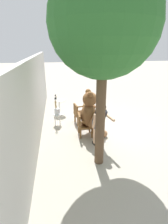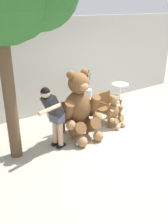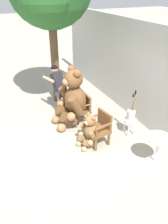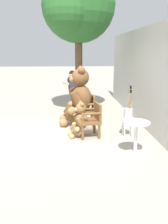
{
  "view_description": "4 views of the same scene",
  "coord_description": "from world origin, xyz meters",
  "px_view_note": "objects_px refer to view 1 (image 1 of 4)",
  "views": [
    {
      "loc": [
        -6.29,
        1.64,
        3.15
      ],
      "look_at": [
        -0.25,
        0.68,
        0.81
      ],
      "focal_mm": 28.0,
      "sensor_mm": 36.0,
      "label": 1
    },
    {
      "loc": [
        -3.66,
        -4.2,
        3.1
      ],
      "look_at": [
        -0.32,
        0.63,
        0.57
      ],
      "focal_mm": 40.0,
      "sensor_mm": 36.0,
      "label": 2
    },
    {
      "loc": [
        4.51,
        -1.53,
        3.6
      ],
      "look_at": [
        0.02,
        0.57,
        0.68
      ],
      "focal_mm": 35.0,
      "sensor_mm": 36.0,
      "label": 3
    },
    {
      "loc": [
        6.63,
        0.16,
        2.13
      ],
      "look_at": [
        0.32,
        0.58,
        0.59
      ],
      "focal_mm": 40.0,
      "sensor_mm": 36.0,
      "label": 4
    }
  ],
  "objects_px": {
    "brush_bucket": "(57,111)",
    "patio_tree": "(105,26)",
    "white_stool": "(57,117)",
    "teddy_bear_large": "(91,114)",
    "wooden_chair_right": "(80,113)",
    "teddy_bear_small": "(86,113)",
    "round_side_table": "(59,105)",
    "person_visitor": "(99,121)",
    "wooden_chair_left": "(84,124)"
  },
  "relations": [
    {
      "from": "wooden_chair_right",
      "to": "patio_tree",
      "type": "height_order",
      "value": "patio_tree"
    },
    {
      "from": "brush_bucket",
      "to": "round_side_table",
      "type": "height_order",
      "value": "brush_bucket"
    },
    {
      "from": "teddy_bear_small",
      "to": "patio_tree",
      "type": "relative_size",
      "value": 0.19
    },
    {
      "from": "teddy_bear_large",
      "to": "white_stool",
      "type": "distance_m",
      "value": 1.72
    },
    {
      "from": "brush_bucket",
      "to": "teddy_bear_large",
      "type": "bearing_deg",
      "value": -132.43
    },
    {
      "from": "brush_bucket",
      "to": "patio_tree",
      "type": "height_order",
      "value": "patio_tree"
    },
    {
      "from": "teddy_bear_large",
      "to": "brush_bucket",
      "type": "distance_m",
      "value": 1.67
    },
    {
      "from": "teddy_bear_large",
      "to": "white_stool",
      "type": "relative_size",
      "value": 3.74
    },
    {
      "from": "wooden_chair_left",
      "to": "brush_bucket",
      "type": "distance_m",
      "value": 1.47
    },
    {
      "from": "teddy_bear_small",
      "to": "brush_bucket",
      "type": "height_order",
      "value": "brush_bucket"
    },
    {
      "from": "person_visitor",
      "to": "patio_tree",
      "type": "xyz_separation_m",
      "value": [
        -0.75,
        0.14,
        2.64
      ]
    },
    {
      "from": "teddy_bear_small",
      "to": "brush_bucket",
      "type": "bearing_deg",
      "value": 89.92
    },
    {
      "from": "wooden_chair_right",
      "to": "teddy_bear_large",
      "type": "distance_m",
      "value": 1.19
    },
    {
      "from": "wooden_chair_right",
      "to": "brush_bucket",
      "type": "height_order",
      "value": "brush_bucket"
    },
    {
      "from": "teddy_bear_large",
      "to": "patio_tree",
      "type": "height_order",
      "value": "patio_tree"
    },
    {
      "from": "person_visitor",
      "to": "teddy_bear_large",
      "type": "bearing_deg",
      "value": 8.19
    },
    {
      "from": "teddy_bear_large",
      "to": "round_side_table",
      "type": "relative_size",
      "value": 2.39
    },
    {
      "from": "brush_bucket",
      "to": "teddy_bear_small",
      "type": "bearing_deg",
      "value": -90.08
    },
    {
      "from": "teddy_bear_small",
      "to": "white_stool",
      "type": "relative_size",
      "value": 1.98
    },
    {
      "from": "person_visitor",
      "to": "round_side_table",
      "type": "distance_m",
      "value": 3.37
    },
    {
      "from": "wooden_chair_left",
      "to": "brush_bucket",
      "type": "height_order",
      "value": "brush_bucket"
    },
    {
      "from": "white_stool",
      "to": "teddy_bear_large",
      "type": "bearing_deg",
      "value": -132.5
    },
    {
      "from": "wooden_chair_right",
      "to": "patio_tree",
      "type": "xyz_separation_m",
      "value": [
        -2.64,
        -0.25,
        3.09
      ]
    },
    {
      "from": "teddy_bear_large",
      "to": "white_stool",
      "type": "bearing_deg",
      "value": 47.5
    },
    {
      "from": "wooden_chair_left",
      "to": "white_stool",
      "type": "relative_size",
      "value": 1.87
    },
    {
      "from": "patio_tree",
      "to": "teddy_bear_large",
      "type": "bearing_deg",
      "value": -0.82
    },
    {
      "from": "white_stool",
      "to": "round_side_table",
      "type": "xyz_separation_m",
      "value": [
        1.2,
        -0.12,
        0.09
      ]
    },
    {
      "from": "person_visitor",
      "to": "brush_bucket",
      "type": "bearing_deg",
      "value": 34.98
    },
    {
      "from": "wooden_chair_left",
      "to": "person_visitor",
      "type": "relative_size",
      "value": 0.56
    },
    {
      "from": "teddy_bear_large",
      "to": "teddy_bear_small",
      "type": "bearing_deg",
      "value": -0.84
    },
    {
      "from": "white_stool",
      "to": "brush_bucket",
      "type": "xyz_separation_m",
      "value": [
        0.0,
        0.0,
        0.27
      ]
    },
    {
      "from": "wooden_chair_right",
      "to": "teddy_bear_large",
      "type": "xyz_separation_m",
      "value": [
        -1.1,
        -0.27,
        0.38
      ]
    },
    {
      "from": "teddy_bear_large",
      "to": "person_visitor",
      "type": "height_order",
      "value": "teddy_bear_large"
    },
    {
      "from": "white_stool",
      "to": "patio_tree",
      "type": "xyz_separation_m",
      "value": [
        -2.66,
        -1.19,
        3.19
      ]
    },
    {
      "from": "wooden_chair_left",
      "to": "brush_bucket",
      "type": "xyz_separation_m",
      "value": [
        1.12,
        0.95,
        0.17
      ]
    },
    {
      "from": "brush_bucket",
      "to": "patio_tree",
      "type": "bearing_deg",
      "value": -155.73
    },
    {
      "from": "wooden_chair_right",
      "to": "teddy_bear_large",
      "type": "height_order",
      "value": "teddy_bear_large"
    },
    {
      "from": "round_side_table",
      "to": "wooden_chair_right",
      "type": "bearing_deg",
      "value": -146.0
    },
    {
      "from": "wooden_chair_left",
      "to": "white_stool",
      "type": "xyz_separation_m",
      "value": [
        1.12,
        0.94,
        -0.11
      ]
    },
    {
      "from": "white_stool",
      "to": "patio_tree",
      "type": "relative_size",
      "value": 0.1
    },
    {
      "from": "wooden_chair_right",
      "to": "teddy_bear_small",
      "type": "relative_size",
      "value": 0.94
    },
    {
      "from": "wooden_chair_right",
      "to": "teddy_bear_small",
      "type": "xyz_separation_m",
      "value": [
        0.02,
        -0.29,
        -0.02
      ]
    },
    {
      "from": "teddy_bear_large",
      "to": "round_side_table",
      "type": "distance_m",
      "value": 2.59
    },
    {
      "from": "wooden_chair_right",
      "to": "brush_bucket",
      "type": "xyz_separation_m",
      "value": [
        0.02,
        0.95,
        0.17
      ]
    },
    {
      "from": "wooden_chair_right",
      "to": "white_stool",
      "type": "height_order",
      "value": "wooden_chair_right"
    },
    {
      "from": "patio_tree",
      "to": "teddy_bear_small",
      "type": "bearing_deg",
      "value": -0.83
    },
    {
      "from": "wooden_chair_right",
      "to": "patio_tree",
      "type": "distance_m",
      "value": 4.07
    },
    {
      "from": "teddy_bear_small",
      "to": "brush_bucket",
      "type": "relative_size",
      "value": 1.07
    },
    {
      "from": "teddy_bear_large",
      "to": "person_visitor",
      "type": "relative_size",
      "value": 1.13
    },
    {
      "from": "wooden_chair_left",
      "to": "wooden_chair_right",
      "type": "height_order",
      "value": "same"
    }
  ]
}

